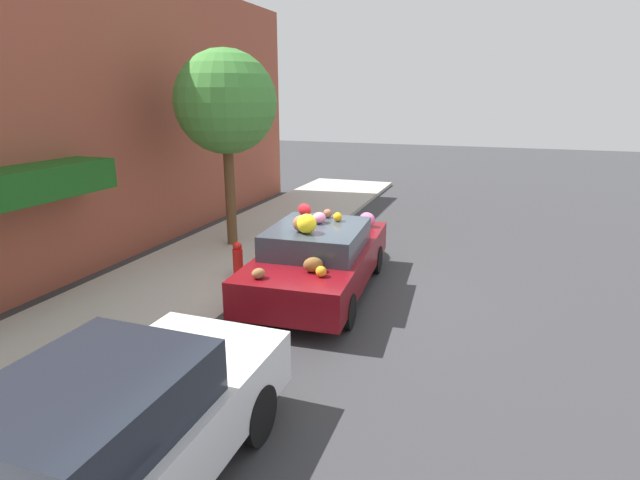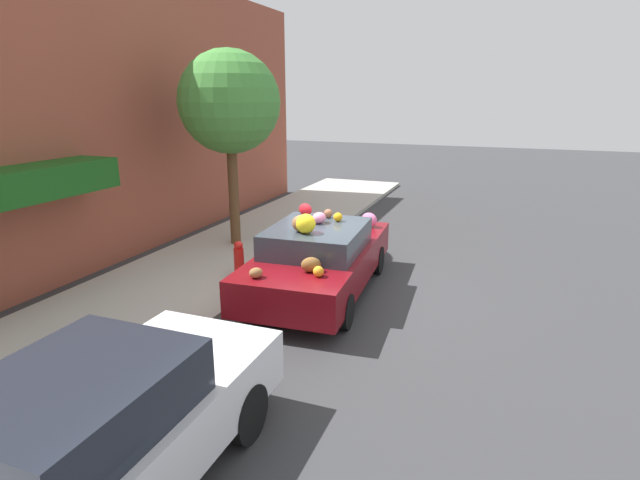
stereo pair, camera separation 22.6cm
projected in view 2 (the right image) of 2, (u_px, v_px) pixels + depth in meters
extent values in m
plane|color=#38383A|center=(319.00, 292.00, 9.48)|extent=(60.00, 60.00, 0.00)
cube|color=#B2ADA3|center=(199.00, 271.00, 10.40)|extent=(24.00, 3.20, 0.12)
cube|color=#9E4C38|center=(96.00, 116.00, 10.30)|extent=(18.00, 0.30, 6.37)
cube|color=#195919|center=(1.00, 188.00, 7.90)|extent=(4.22, 0.90, 0.55)
cylinder|color=brown|center=(234.00, 192.00, 11.85)|extent=(0.24, 0.24, 2.51)
sphere|color=#47933D|center=(229.00, 102.00, 11.27)|extent=(2.33, 2.33, 2.33)
cylinder|color=red|center=(239.00, 262.00, 9.96)|extent=(0.20, 0.20, 0.55)
sphere|color=red|center=(238.00, 246.00, 9.87)|extent=(0.18, 0.18, 0.18)
cube|color=maroon|center=(320.00, 262.00, 9.31)|extent=(4.47, 2.10, 0.61)
cube|color=#333D47|center=(317.00, 238.00, 9.00)|extent=(2.06, 1.73, 0.44)
cylinder|color=black|center=(302.00, 253.00, 10.87)|extent=(0.59, 0.22, 0.58)
cylinder|color=black|center=(378.00, 260.00, 10.39)|extent=(0.59, 0.22, 0.58)
cylinder|color=black|center=(249.00, 299.00, 8.40)|extent=(0.59, 0.22, 0.58)
cylinder|color=black|center=(345.00, 312.00, 7.92)|extent=(0.59, 0.22, 0.58)
ellipsoid|color=purple|center=(340.00, 225.00, 10.27)|extent=(0.40, 0.42, 0.26)
sphere|color=orange|center=(338.00, 217.00, 9.26)|extent=(0.24, 0.24, 0.17)
sphere|color=brown|center=(328.00, 213.00, 9.53)|extent=(0.24, 0.24, 0.17)
ellipsoid|color=pink|center=(319.00, 218.00, 9.12)|extent=(0.35, 0.29, 0.20)
ellipsoid|color=orange|center=(318.00, 271.00, 7.69)|extent=(0.23, 0.23, 0.17)
sphere|color=#965F3B|center=(300.00, 223.00, 8.57)|extent=(0.36, 0.36, 0.28)
ellipsoid|color=orange|center=(311.00, 222.00, 10.79)|extent=(0.23, 0.19, 0.11)
ellipsoid|color=brown|center=(311.00, 265.00, 7.89)|extent=(0.36, 0.39, 0.24)
ellipsoid|color=pink|center=(369.00, 220.00, 10.58)|extent=(0.35, 0.42, 0.31)
ellipsoid|color=red|center=(305.00, 210.00, 9.69)|extent=(0.27, 0.33, 0.24)
ellipsoid|color=#956439|center=(256.00, 273.00, 7.64)|extent=(0.28, 0.27, 0.16)
sphere|color=yellow|center=(306.00, 224.00, 8.45)|extent=(0.34, 0.34, 0.34)
ellipsoid|color=yellow|center=(324.00, 223.00, 10.70)|extent=(0.24, 0.28, 0.13)
cube|color=silver|center=(99.00, 447.00, 4.36)|extent=(4.10, 1.68, 0.62)
cube|color=#1E232D|center=(75.00, 401.00, 4.05)|extent=(1.85, 1.46, 0.51)
cylinder|color=black|center=(133.00, 385.00, 5.84)|extent=(0.65, 0.18, 0.65)
cylinder|color=black|center=(247.00, 413.00, 5.33)|extent=(0.65, 0.18, 0.65)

